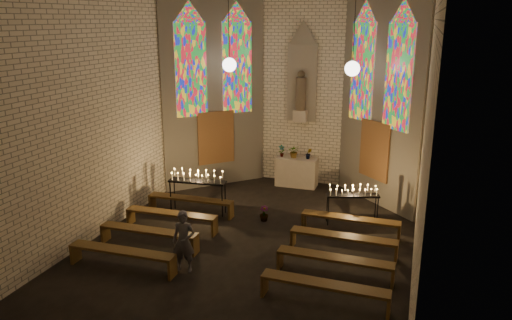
# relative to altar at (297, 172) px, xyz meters

# --- Properties ---
(floor) EXTENTS (12.00, 12.00, 0.00)m
(floor) POSITION_rel_altar_xyz_m (0.00, -5.45, -0.50)
(floor) COLOR black
(floor) RESTS_ON ground
(room) EXTENTS (8.22, 12.43, 7.00)m
(room) POSITION_rel_altar_xyz_m (-0.00, -2.08, 3.22)
(room) COLOR beige
(room) RESTS_ON ground
(altar) EXTENTS (1.40, 0.60, 1.00)m
(altar) POSITION_rel_altar_xyz_m (0.00, 0.00, 0.00)
(altar) COLOR beige
(altar) RESTS_ON ground
(flower_vase_left) EXTENTS (0.26, 0.22, 0.42)m
(flower_vase_left) POSITION_rel_altar_xyz_m (-0.54, -0.02, 0.71)
(flower_vase_left) COLOR #4C723F
(flower_vase_left) RESTS_ON altar
(flower_vase_center) EXTENTS (0.46, 0.42, 0.44)m
(flower_vase_center) POSITION_rel_altar_xyz_m (-0.10, 0.01, 0.72)
(flower_vase_center) COLOR #4C723F
(flower_vase_center) RESTS_ON altar
(flower_vase_right) EXTENTS (0.25, 0.23, 0.37)m
(flower_vase_right) POSITION_rel_altar_xyz_m (0.40, 0.01, 0.69)
(flower_vase_right) COLOR #4C723F
(flower_vase_right) RESTS_ON altar
(aisle_flower_pot) EXTENTS (0.29, 0.29, 0.44)m
(aisle_flower_pot) POSITION_rel_altar_xyz_m (-0.13, -3.33, -0.28)
(aisle_flower_pot) COLOR #4C723F
(aisle_flower_pot) RESTS_ON ground
(votive_stand_left) EXTENTS (1.73, 0.57, 1.25)m
(votive_stand_left) POSITION_rel_altar_xyz_m (-2.17, -3.35, 0.57)
(votive_stand_left) COLOR black
(votive_stand_left) RESTS_ON ground
(votive_stand_right) EXTENTS (1.50, 0.78, 1.07)m
(votive_stand_right) POSITION_rel_altar_xyz_m (2.28, -2.72, 0.42)
(votive_stand_right) COLOR black
(votive_stand_right) RESTS_ON ground
(pew_left_0) EXTENTS (2.61, 0.42, 0.50)m
(pew_left_0) POSITION_rel_altar_xyz_m (-2.35, -3.50, -0.09)
(pew_left_0) COLOR #4E3616
(pew_left_0) RESTS_ON ground
(pew_right_0) EXTENTS (2.61, 0.42, 0.50)m
(pew_right_0) POSITION_rel_altar_xyz_m (2.35, -3.50, -0.09)
(pew_right_0) COLOR #4E3616
(pew_right_0) RESTS_ON ground
(pew_left_1) EXTENTS (2.61, 0.42, 0.50)m
(pew_left_1) POSITION_rel_altar_xyz_m (-2.35, -4.70, -0.09)
(pew_left_1) COLOR #4E3616
(pew_left_1) RESTS_ON ground
(pew_right_1) EXTENTS (2.61, 0.42, 0.50)m
(pew_right_1) POSITION_rel_altar_xyz_m (2.35, -4.70, -0.09)
(pew_right_1) COLOR #4E3616
(pew_right_1) RESTS_ON ground
(pew_left_2) EXTENTS (2.61, 0.42, 0.50)m
(pew_left_2) POSITION_rel_altar_xyz_m (-2.35, -5.90, -0.09)
(pew_left_2) COLOR #4E3616
(pew_left_2) RESTS_ON ground
(pew_right_2) EXTENTS (2.61, 0.42, 0.50)m
(pew_right_2) POSITION_rel_altar_xyz_m (2.35, -5.90, -0.09)
(pew_right_2) COLOR #4E3616
(pew_right_2) RESTS_ON ground
(pew_left_3) EXTENTS (2.61, 0.42, 0.50)m
(pew_left_3) POSITION_rel_altar_xyz_m (-2.35, -7.10, -0.09)
(pew_left_3) COLOR #4E3616
(pew_left_3) RESTS_ON ground
(pew_right_3) EXTENTS (2.61, 0.42, 0.50)m
(pew_right_3) POSITION_rel_altar_xyz_m (2.35, -7.10, -0.09)
(pew_right_3) COLOR #4E3616
(pew_right_3) RESTS_ON ground
(visitor) EXTENTS (0.57, 0.42, 1.45)m
(visitor) POSITION_rel_altar_xyz_m (-0.97, -6.69, 0.22)
(visitor) COLOR #4F4F59
(visitor) RESTS_ON ground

